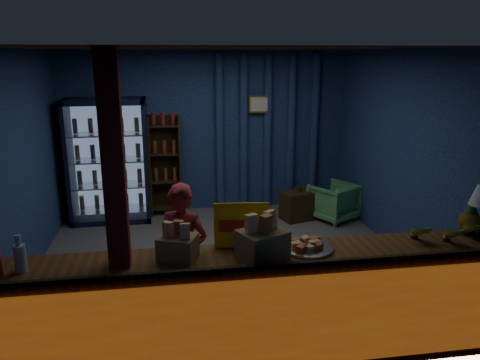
% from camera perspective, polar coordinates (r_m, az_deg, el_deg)
% --- Properties ---
extents(ground, '(4.60, 4.60, 0.00)m').
position_cam_1_polar(ground, '(5.98, -1.91, -10.02)').
color(ground, '#515154').
rests_on(ground, ground).
extents(room_walls, '(4.60, 4.60, 4.60)m').
position_cam_1_polar(room_walls, '(5.50, -2.06, 4.94)').
color(room_walls, navy).
rests_on(room_walls, ground).
extents(counter, '(4.40, 0.57, 0.99)m').
position_cam_1_polar(counter, '(4.09, 1.47, -15.26)').
color(counter, brown).
rests_on(counter, ground).
extents(support_post, '(0.16, 0.16, 2.60)m').
position_cam_1_polar(support_post, '(3.71, -14.69, -4.97)').
color(support_post, maroon).
rests_on(support_post, ground).
extents(beverage_cooler, '(1.20, 0.62, 1.90)m').
position_cam_1_polar(beverage_cooler, '(7.52, -15.64, 2.24)').
color(beverage_cooler, black).
rests_on(beverage_cooler, ground).
extents(bottle_shelf, '(0.50, 0.28, 1.60)m').
position_cam_1_polar(bottle_shelf, '(7.63, -9.11, 1.73)').
color(bottle_shelf, '#342410').
rests_on(bottle_shelf, ground).
extents(curtain_folds, '(1.74, 0.14, 2.50)m').
position_cam_1_polar(curtain_folds, '(7.79, 3.39, 5.96)').
color(curtain_folds, navy).
rests_on(curtain_folds, room_walls).
extents(framed_picture, '(0.36, 0.04, 0.28)m').
position_cam_1_polar(framed_picture, '(7.66, 2.40, 9.21)').
color(framed_picture, gold).
rests_on(framed_picture, room_walls).
extents(shopkeeper, '(0.60, 0.51, 1.39)m').
position_cam_1_polar(shopkeeper, '(4.52, -7.05, -9.12)').
color(shopkeeper, maroon).
rests_on(shopkeeper, ground).
extents(green_chair, '(0.85, 0.86, 0.58)m').
position_cam_1_polar(green_chair, '(7.51, 11.32, -2.60)').
color(green_chair, '#53A65D').
rests_on(green_chair, ground).
extents(side_table, '(0.58, 0.49, 0.54)m').
position_cam_1_polar(side_table, '(7.44, 7.07, -3.08)').
color(side_table, '#342410').
rests_on(side_table, ground).
extents(yellow_sign, '(0.48, 0.14, 0.38)m').
position_cam_1_polar(yellow_sign, '(3.98, 0.25, -5.52)').
color(yellow_sign, yellow).
rests_on(yellow_sign, counter).
extents(snack_box_left, '(0.44, 0.41, 0.38)m').
position_cam_1_polar(snack_box_left, '(3.78, 2.75, -7.59)').
color(snack_box_left, '#A88751').
rests_on(snack_box_left, counter).
extents(snack_box_centre, '(0.36, 0.33, 0.31)m').
position_cam_1_polar(snack_box_centre, '(3.82, -7.59, -7.91)').
color(snack_box_centre, '#A88751').
rests_on(snack_box_centre, counter).
extents(pastry_tray, '(0.43, 0.43, 0.07)m').
position_cam_1_polar(pastry_tray, '(4.02, 8.25, -8.02)').
color(pastry_tray, silver).
rests_on(pastry_tray, counter).
extents(banana_bunches, '(0.72, 0.29, 0.16)m').
position_cam_1_polar(banana_bunches, '(4.52, 23.76, -5.78)').
color(banana_bunches, gold).
rests_on(banana_bunches, counter).
extents(pineapple, '(0.20, 0.20, 0.35)m').
position_cam_1_polar(pineapple, '(4.75, 26.27, -4.23)').
color(pineapple, olive).
rests_on(pineapple, counter).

